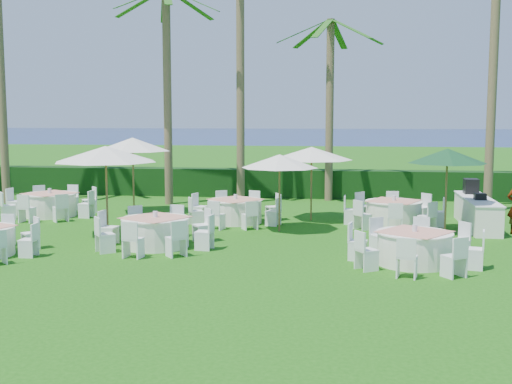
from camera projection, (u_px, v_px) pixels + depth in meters
The scene contains 19 objects.
ground at pixel (173, 255), 16.13m from camera, with size 120.00×120.00×0.00m, color #19510D.
hedge at pixel (246, 183), 27.86m from camera, with size 34.00×1.00×1.20m, color black.
ocean at pixel (322, 135), 116.44m from camera, with size 260.00×260.00×0.00m, color #070E48.
banquet_table_b at pixel (156, 231), 17.09m from camera, with size 3.20×3.20×0.96m.
banquet_table_c at pixel (414, 247), 15.07m from camera, with size 3.12×3.12×0.94m.
banquet_table_d at pixel (50, 204), 22.37m from camera, with size 3.24×3.24×0.98m.
banquet_table_e at pixel (236, 210), 20.98m from camera, with size 3.07×3.07×0.94m.
banquet_table_f at pixel (394, 212), 20.50m from camera, with size 3.17×3.17×0.96m.
umbrella_a at pixel (106, 154), 18.39m from camera, with size 2.98×2.98×2.63m.
umbrella_b at pixel (280, 161), 19.22m from camera, with size 2.31×2.31×2.34m.
umbrella_c at pixel (133, 144), 22.77m from camera, with size 2.72×2.72×2.72m.
umbrella_d at pixel (312, 153), 21.26m from camera, with size 2.71×2.71×2.46m.
umbrella_green at pixel (447, 156), 18.85m from camera, with size 2.30×2.30×2.53m.
buffet_table at pixel (477, 211), 20.19m from camera, with size 0.87×3.99×1.41m.
palm_a at pixel (0, 45), 25.14m from camera, with size 4.15×4.40×11.52m.
palm_b at pixel (167, 86), 24.97m from camera, with size 4.36×4.26×8.36m.
palm_c at pixel (240, 64), 25.08m from camera, with size 4.40×3.98×10.09m.
palm_d at pixel (330, 100), 26.15m from camera, with size 4.31×4.33×7.38m.
palm_e at pixel (493, 70), 22.92m from camera, with size 4.30×4.34×9.30m.
Camera 1 is at (4.26, -15.39, 3.47)m, focal length 45.00 mm.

